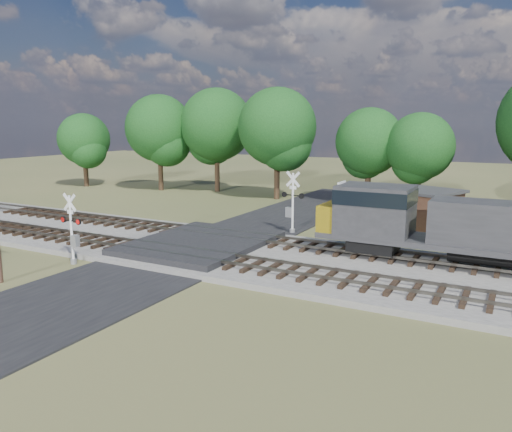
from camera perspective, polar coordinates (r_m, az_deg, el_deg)
The scene contains 10 objects.
ground at distance 29.79m, azimuth -6.89°, elevation -4.08°, with size 160.00×160.00×0.00m, color #434B28.
ballast_bed at distance 25.99m, azimuth 12.25°, elevation -6.11°, with size 140.00×10.00×0.30m, color gray.
road at distance 29.78m, azimuth -6.89°, elevation -4.01°, with size 7.00×60.00×0.08m, color black.
crossing_panel at distance 30.11m, azimuth -6.35°, elevation -3.29°, with size 7.00×9.00×0.62m, color #262628.
track_near at distance 26.40m, azimuth -3.84°, elevation -5.03°, with size 140.00×2.60×0.33m.
track_far at distance 30.61m, azimuth 1.14°, elevation -2.81°, with size 140.00×2.60×0.33m.
crossing_signal_near at distance 28.42m, azimuth -20.20°, elevation -2.06°, with size 1.56×0.34×3.86m.
crossing_signal_far at distance 34.19m, azimuth 4.08°, elevation 0.95°, with size 1.74×0.40×4.31m.
equipment_shed at distance 37.18m, azimuth 18.68°, elevation 0.69°, with size 5.54×5.54×2.90m.
treeline at distance 45.45m, azimuth 14.63°, elevation 9.18°, with size 81.19×11.53×11.75m.
Camera 1 is at (16.68, -23.51, 7.54)m, focal length 35.00 mm.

